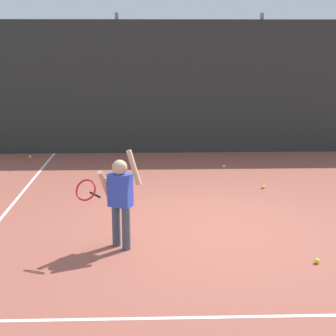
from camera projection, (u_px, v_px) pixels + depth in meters
ground_plane at (213, 228)px, 7.49m from camera, size 20.00×20.00×0.00m
court_line_baseline at (241, 317)px, 5.12m from camera, size 9.00×0.05×0.00m
court_line_sideline at (9, 208)px, 8.36m from camera, size 0.05×9.00×0.00m
back_fence_windscreen at (189, 88)px, 11.98m from camera, size 10.32×0.08×3.11m
fence_post_1 at (118, 85)px, 11.97m from camera, size 0.09×0.09×3.26m
fence_post_2 at (259, 84)px, 12.08m from camera, size 0.09×0.09×3.26m
tennis_player at (119, 196)px, 6.62m from camera, size 0.87×0.56×1.35m
tennis_ball_1 at (263, 187)px, 9.42m from camera, size 0.07×0.07×0.07m
tennis_ball_2 at (105, 179)px, 9.96m from camera, size 0.07×0.07×0.07m
tennis_ball_4 at (224, 167)px, 10.88m from camera, size 0.07×0.07×0.07m
tennis_ball_5 at (317, 261)px, 6.31m from camera, size 0.07×0.07×0.07m
tennis_ball_6 at (30, 157)px, 11.76m from camera, size 0.07×0.07×0.07m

